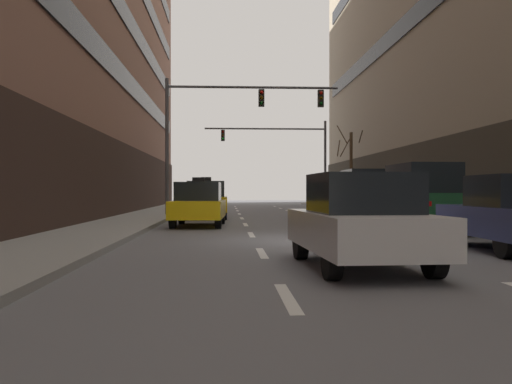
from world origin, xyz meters
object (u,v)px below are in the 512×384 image
object	(u,v)px
car_driving_2	(360,222)
car_parked_3	(364,195)
traffic_signal_0	(226,117)
traffic_signal_1	(289,147)
street_tree_0	(350,166)
car_parked_2	(422,198)
pedestrian_0	(411,196)
taxi_driving_1	(199,205)
taxi_driving_0	(206,200)

from	to	relation	value
car_driving_2	car_parked_3	xyz separation A→B (m)	(3.88, 15.72, 0.32)
traffic_signal_0	traffic_signal_1	world-z (taller)	traffic_signal_0
traffic_signal_0	traffic_signal_1	xyz separation A→B (m)	(4.76, 15.40, -0.34)
car_driving_2	traffic_signal_1	world-z (taller)	traffic_signal_1
traffic_signal_1	street_tree_0	xyz separation A→B (m)	(3.46, -5.95, -1.66)
car_parked_2	traffic_signal_0	distance (m)	12.86
car_parked_2	pedestrian_0	distance (m)	8.14
taxi_driving_1	car_driving_2	distance (m)	11.94
car_driving_2	traffic_signal_1	size ratio (longest dim) A/B	0.46
car_driving_2	traffic_signal_0	size ratio (longest dim) A/B	0.51
car_parked_3	traffic_signal_0	xyz separation A→B (m)	(-6.12, 3.09, 3.80)
car_parked_2	car_parked_3	xyz separation A→B (m)	(-0.00, 7.55, 0.04)
car_parked_3	street_tree_0	distance (m)	12.85
car_driving_2	street_tree_0	bearing A→B (deg)	78.06
traffic_signal_0	traffic_signal_1	bearing A→B (deg)	72.84
car_driving_2	car_parked_3	size ratio (longest dim) A/B	0.93
car_parked_2	street_tree_0	bearing A→B (deg)	84.05
car_parked_2	street_tree_0	distance (m)	20.29
car_parked_3	pedestrian_0	world-z (taller)	car_parked_3
car_parked_3	street_tree_0	xyz separation A→B (m)	(2.09, 12.54, 1.80)
traffic_signal_0	pedestrian_0	world-z (taller)	traffic_signal_0
taxi_driving_0	traffic_signal_0	world-z (taller)	traffic_signal_0
taxi_driving_0	traffic_signal_0	distance (m)	4.37
car_driving_2	car_parked_2	distance (m)	9.05
car_parked_3	traffic_signal_1	xyz separation A→B (m)	(-1.36, 18.49, 3.46)
car_parked_3	traffic_signal_1	size ratio (longest dim) A/B	0.50
taxi_driving_1	street_tree_0	bearing A→B (deg)	61.27
taxi_driving_1	traffic_signal_1	xyz separation A→B (m)	(5.74, 22.72, 3.78)
traffic_signal_1	pedestrian_0	bearing A→B (deg)	-78.92
traffic_signal_0	street_tree_0	distance (m)	12.68
car_parked_2	pedestrian_0	bearing A→B (deg)	74.28
taxi_driving_1	car_driving_2	size ratio (longest dim) A/B	1.01
taxi_driving_1	traffic_signal_1	distance (m)	23.74
pedestrian_0	street_tree_0	bearing A→B (deg)	90.52
taxi_driving_1	car_parked_3	world-z (taller)	car_parked_3
taxi_driving_1	traffic_signal_1	world-z (taller)	traffic_signal_1
traffic_signal_0	pedestrian_0	bearing A→B (deg)	-18.64
traffic_signal_0	car_parked_2	bearing A→B (deg)	-60.10
taxi_driving_0	car_driving_2	distance (m)	17.72
street_tree_0	pedestrian_0	size ratio (longest dim) A/B	3.53
car_driving_2	traffic_signal_0	distance (m)	19.39
street_tree_0	taxi_driving_1	bearing A→B (deg)	-118.73
car_parked_2	taxi_driving_0	bearing A→B (deg)	127.20
car_parked_3	traffic_signal_0	size ratio (longest dim) A/B	0.54
street_tree_0	traffic_signal_0	bearing A→B (deg)	-130.97
taxi_driving_0	car_parked_3	distance (m)	7.24
traffic_signal_1	taxi_driving_1	bearing A→B (deg)	-104.18
taxi_driving_1	traffic_signal_0	distance (m)	8.45
street_tree_0	pedestrian_0	distance (m)	12.41
car_parked_2	car_parked_3	size ratio (longest dim) A/B	0.96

